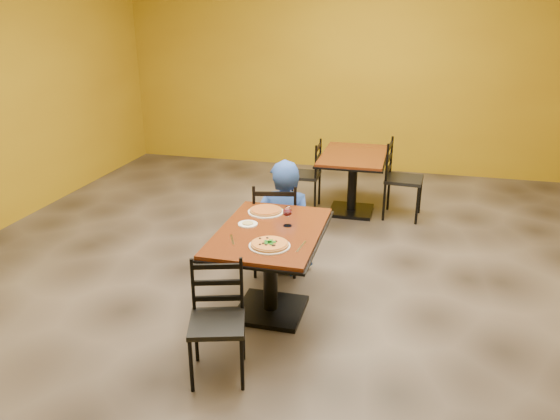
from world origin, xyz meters
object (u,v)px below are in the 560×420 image
(table_second, at_px, (353,170))
(plate_main, at_px, (270,246))
(pizza_main, at_px, (270,244))
(pizza_far, at_px, (266,210))
(chair_second_left, at_px, (304,175))
(chair_second_right, at_px, (404,180))
(chair_main_far, at_px, (276,226))
(diner, at_px, (284,216))
(plate_far, at_px, (266,212))
(chair_main_near, at_px, (217,324))
(side_plate, at_px, (248,224))
(wine_glass, at_px, (288,215))
(table_main, at_px, (270,252))

(table_second, distance_m, plate_main, 2.85)
(pizza_main, height_order, pizza_far, same)
(chair_second_left, bearing_deg, chair_second_right, 88.45)
(chair_main_far, xyz_separation_m, diner, (0.07, 0.05, 0.10))
(plate_main, relative_size, plate_far, 1.00)
(chair_main_near, height_order, diner, diner)
(diner, bearing_deg, side_plate, 74.61)
(table_second, relative_size, plate_main, 3.77)
(diner, height_order, plate_main, diner)
(table_second, relative_size, plate_far, 3.77)
(chair_second_left, height_order, pizza_far, chair_second_left)
(diner, height_order, wine_glass, diner)
(chair_main_far, relative_size, pizza_main, 3.22)
(chair_main_far, relative_size, plate_main, 2.95)
(wine_glass, bearing_deg, pizza_main, -94.49)
(pizza_far, distance_m, side_plate, 0.31)
(plate_main, relative_size, pizza_far, 1.11)
(plate_far, bearing_deg, chair_main_near, -89.54)
(pizza_main, relative_size, wine_glass, 1.58)
(chair_main_near, bearing_deg, table_second, 64.86)
(table_second, height_order, pizza_main, pizza_main)
(pizza_far, bearing_deg, chair_main_far, 92.99)
(pizza_main, xyz_separation_m, wine_glass, (0.03, 0.42, 0.07))
(table_second, distance_m, wine_glass, 2.44)
(table_second, distance_m, chair_main_near, 3.45)
(plate_main, distance_m, plate_far, 0.71)
(chair_main_near, height_order, wine_glass, wine_glass)
(chair_main_far, bearing_deg, pizza_main, 90.53)
(table_second, bearing_deg, chair_main_near, -98.08)
(side_plate, bearing_deg, pizza_far, 77.83)
(diner, bearing_deg, pizza_far, 76.88)
(plate_far, height_order, wine_glass, wine_glass)
(table_main, bearing_deg, wine_glass, 46.38)
(table_main, distance_m, side_plate, 0.29)
(table_main, xyz_separation_m, plate_main, (0.08, -0.31, 0.20))
(chair_second_left, height_order, wine_glass, wine_glass)
(chair_second_left, bearing_deg, side_plate, -0.28)
(table_main, height_order, chair_second_left, chair_second_left)
(side_plate, bearing_deg, table_main, -17.32)
(chair_second_left, relative_size, wine_glass, 4.85)
(pizza_main, xyz_separation_m, side_plate, (-0.29, 0.37, -0.02))
(pizza_far, bearing_deg, diner, 83.42)
(chair_main_far, height_order, plate_main, chair_main_far)
(chair_second_right, height_order, pizza_far, chair_second_right)
(wine_glass, bearing_deg, plate_main, -94.49)
(table_main, relative_size, chair_second_right, 1.30)
(plate_far, bearing_deg, diner, 83.42)
(chair_second_left, bearing_deg, chair_main_near, 0.64)
(table_second, height_order, diner, diner)
(table_main, bearing_deg, chair_second_right, 68.99)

